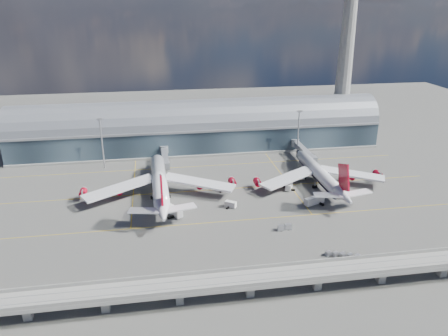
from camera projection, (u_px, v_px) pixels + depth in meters
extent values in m
plane|color=#474744|center=(220.00, 210.00, 175.22)|extent=(500.00, 500.00, 0.00)
cube|color=gold|center=(224.00, 221.00, 166.02)|extent=(200.00, 0.25, 0.01)
cube|color=gold|center=(213.00, 190.00, 193.61)|extent=(200.00, 0.25, 0.01)
cube|color=gold|center=(205.00, 166.00, 221.20)|extent=(200.00, 0.25, 0.01)
cube|color=gold|center=(134.00, 186.00, 197.53)|extent=(0.25, 80.00, 0.01)
cube|color=gold|center=(283.00, 176.00, 208.09)|extent=(0.25, 80.00, 0.01)
cube|color=#1F2B35|center=(199.00, 137.00, 244.42)|extent=(200.00, 28.00, 14.00)
cylinder|color=slate|center=(199.00, 125.00, 241.88)|extent=(200.00, 28.00, 28.00)
cube|color=gray|center=(201.00, 132.00, 229.00)|extent=(200.00, 1.00, 1.20)
cube|color=gray|center=(199.00, 147.00, 246.74)|extent=(200.00, 30.00, 1.20)
cube|color=gray|center=(338.00, 132.00, 262.92)|extent=(18.00, 18.00, 8.00)
cone|color=gray|center=(345.00, 63.00, 248.06)|extent=(10.00, 10.00, 90.00)
cube|color=gray|center=(250.00, 279.00, 122.64)|extent=(220.00, 8.50, 1.20)
cube|color=gray|center=(254.00, 285.00, 118.57)|extent=(220.00, 0.40, 1.20)
cube|color=gray|center=(247.00, 268.00, 125.92)|extent=(220.00, 0.40, 1.20)
cube|color=gray|center=(251.00, 281.00, 121.03)|extent=(220.00, 0.12, 0.12)
cube|color=gray|center=(249.00, 274.00, 123.79)|extent=(220.00, 0.12, 0.12)
cube|color=gray|center=(27.00, 311.00, 114.68)|extent=(2.20, 2.20, 5.00)
cube|color=gray|center=(105.00, 303.00, 117.70)|extent=(2.20, 2.20, 5.00)
cube|color=gray|center=(179.00, 295.00, 120.71)|extent=(2.20, 2.20, 5.00)
cube|color=gray|center=(250.00, 288.00, 123.73)|extent=(2.20, 2.20, 5.00)
cube|color=gray|center=(317.00, 281.00, 126.75)|extent=(2.20, 2.20, 5.00)
cube|color=gray|center=(381.00, 275.00, 129.76)|extent=(2.20, 2.20, 5.00)
cube|color=gray|center=(442.00, 269.00, 132.78)|extent=(2.20, 2.20, 5.00)
cylinder|color=gray|center=(102.00, 144.00, 213.73)|extent=(0.70, 0.70, 25.00)
cube|color=gray|center=(100.00, 119.00, 209.12)|extent=(3.00, 0.40, 1.00)
cylinder|color=gray|center=(298.00, 135.00, 228.81)|extent=(0.70, 0.70, 25.00)
cube|color=gray|center=(300.00, 111.00, 224.21)|extent=(3.00, 0.40, 1.00)
cylinder|color=white|center=(159.00, 182.00, 186.64)|extent=(7.14, 52.35, 6.31)
cone|color=white|center=(157.00, 159.00, 213.32)|extent=(6.43, 7.98, 6.31)
cone|color=white|center=(163.00, 213.00, 157.88)|extent=(6.49, 11.92, 6.31)
cube|color=#AA071D|center=(161.00, 190.00, 157.77)|extent=(0.88, 11.79, 13.05)
cube|color=white|center=(120.00, 188.00, 182.39)|extent=(31.61, 22.26, 2.55)
cube|color=white|center=(198.00, 182.00, 187.85)|extent=(31.87, 21.48, 2.55)
cylinder|color=#AA071D|center=(119.00, 190.00, 184.74)|extent=(3.23, 4.98, 3.15)
cylinder|color=#AA071D|center=(83.00, 192.00, 182.31)|extent=(3.23, 4.98, 3.15)
cylinder|color=#AA071D|center=(199.00, 184.00, 190.40)|extent=(3.23, 4.98, 3.15)
cylinder|color=#AA071D|center=(232.00, 182.00, 192.83)|extent=(3.23, 4.98, 3.15)
cylinder|color=gray|center=(158.00, 176.00, 205.22)|extent=(0.49, 0.49, 2.96)
cylinder|color=gray|center=(153.00, 196.00, 184.19)|extent=(0.59, 0.59, 2.96)
cylinder|color=gray|center=(168.00, 195.00, 185.23)|extent=(0.59, 0.59, 2.96)
cylinder|color=black|center=(153.00, 198.00, 184.53)|extent=(2.19, 1.51, 1.48)
cylinder|color=black|center=(168.00, 197.00, 185.57)|extent=(2.19, 1.51, 1.48)
cylinder|color=white|center=(319.00, 173.00, 197.47)|extent=(5.72, 46.05, 5.52)
cone|color=white|center=(300.00, 154.00, 221.24)|extent=(5.55, 7.64, 5.52)
cone|color=white|center=(345.00, 197.00, 171.67)|extent=(5.57, 11.44, 5.52)
cube|color=#AA071D|center=(344.00, 177.00, 171.67)|extent=(0.72, 11.38, 12.60)
cube|color=white|center=(288.00, 178.00, 193.69)|extent=(28.89, 20.29, 2.36)
cube|color=white|center=(352.00, 174.00, 198.30)|extent=(28.95, 20.11, 2.36)
cylinder|color=black|center=(319.00, 176.00, 198.02)|extent=(4.87, 41.32, 4.69)
cylinder|color=#AA071D|center=(286.00, 180.00, 195.97)|extent=(3.07, 4.77, 3.05)
cylinder|color=#AA071D|center=(257.00, 182.00, 193.92)|extent=(3.07, 4.77, 3.05)
cylinder|color=#AA071D|center=(350.00, 176.00, 200.76)|extent=(3.07, 4.77, 3.05)
cylinder|color=#AA071D|center=(377.00, 174.00, 202.81)|extent=(3.07, 4.77, 3.05)
cylinder|color=gray|center=(306.00, 168.00, 213.90)|extent=(0.48, 0.48, 2.86)
cylinder|color=gray|center=(315.00, 185.00, 195.02)|extent=(0.57, 0.57, 2.86)
cylinder|color=gray|center=(328.00, 184.00, 195.96)|extent=(0.57, 0.57, 2.86)
cylinder|color=black|center=(315.00, 187.00, 195.35)|extent=(2.10, 1.44, 1.43)
cylinder|color=black|center=(328.00, 186.00, 196.29)|extent=(2.10, 1.44, 1.43)
cube|color=gray|center=(165.00, 157.00, 218.15)|extent=(3.00, 24.00, 3.00)
cube|color=gray|center=(166.00, 166.00, 207.11)|extent=(3.60, 3.60, 3.40)
cylinder|color=gray|center=(164.00, 149.00, 229.19)|extent=(4.40, 4.40, 4.00)
cylinder|color=gray|center=(166.00, 172.00, 208.38)|extent=(0.50, 0.50, 3.40)
cylinder|color=black|center=(166.00, 175.00, 208.87)|extent=(1.40, 0.80, 0.80)
cube|color=gray|center=(303.00, 151.00, 227.11)|extent=(3.00, 28.00, 3.00)
cube|color=gray|center=(313.00, 160.00, 214.24)|extent=(3.60, 3.60, 3.40)
cylinder|color=gray|center=(295.00, 143.00, 239.99)|extent=(4.40, 4.40, 4.00)
cylinder|color=gray|center=(312.00, 167.00, 215.51)|extent=(0.50, 0.50, 3.40)
cylinder|color=black|center=(312.00, 169.00, 216.00)|extent=(1.40, 0.80, 0.80)
cube|color=silver|center=(174.00, 211.00, 170.04)|extent=(6.47, 8.21, 2.98)
cylinder|color=black|center=(178.00, 211.00, 172.73)|extent=(2.98, 2.39, 1.03)
cylinder|color=black|center=(171.00, 217.00, 168.31)|extent=(2.98, 2.39, 1.03)
cube|color=silver|center=(231.00, 204.00, 176.78)|extent=(4.94, 4.32, 2.37)
cylinder|color=black|center=(233.00, 205.00, 178.11)|extent=(1.97, 2.34, 0.82)
cylinder|color=black|center=(228.00, 208.00, 176.22)|extent=(1.97, 2.34, 0.82)
cube|color=silver|center=(314.00, 200.00, 179.23)|extent=(9.23, 5.62, 2.90)
cylinder|color=black|center=(321.00, 204.00, 179.14)|extent=(1.95, 2.96, 1.00)
cylinder|color=black|center=(307.00, 203.00, 180.25)|extent=(1.95, 2.96, 1.00)
cube|color=silver|center=(289.00, 186.00, 193.51)|extent=(4.90, 6.57, 2.67)
cylinder|color=black|center=(286.00, 187.00, 195.42)|extent=(2.71, 1.99, 0.92)
cylinder|color=black|center=(292.00, 190.00, 192.46)|extent=(2.71, 1.99, 0.92)
cube|color=silver|center=(301.00, 175.00, 205.64)|extent=(3.40, 5.89, 2.89)
cylinder|color=black|center=(299.00, 176.00, 207.67)|extent=(2.90, 1.43, 1.00)
cylinder|color=black|center=(303.00, 178.00, 204.53)|extent=(2.90, 1.43, 1.00)
cube|color=silver|center=(225.00, 187.00, 192.19)|extent=(7.02, 4.69, 2.84)
cylinder|color=black|center=(229.00, 189.00, 193.64)|extent=(1.89, 2.90, 0.98)
cylinder|color=black|center=(221.00, 190.00, 191.67)|extent=(1.89, 2.90, 0.98)
cube|color=gray|center=(281.00, 230.00, 159.60)|extent=(2.88, 2.10, 0.33)
cube|color=#B0B0B5|center=(281.00, 227.00, 159.28)|extent=(2.42, 1.94, 1.67)
cube|color=gray|center=(288.00, 229.00, 160.37)|extent=(2.88, 2.10, 0.33)
cube|color=#B0B0B5|center=(288.00, 226.00, 160.05)|extent=(2.42, 1.94, 1.67)
cube|color=gray|center=(328.00, 255.00, 143.96)|extent=(2.47, 2.07, 0.26)
cube|color=#B0B0B5|center=(329.00, 253.00, 143.71)|extent=(2.11, 1.86, 1.31)
cube|color=gray|center=(335.00, 256.00, 143.53)|extent=(2.47, 2.07, 0.26)
cube|color=#B0B0B5|center=(336.00, 254.00, 143.27)|extent=(2.11, 1.86, 1.31)
cube|color=gray|center=(343.00, 257.00, 143.09)|extent=(2.47, 2.07, 0.26)
cube|color=#B0B0B5|center=(343.00, 255.00, 142.83)|extent=(2.11, 1.86, 1.31)
cube|color=gray|center=(350.00, 257.00, 142.65)|extent=(2.47, 2.07, 0.26)
cube|color=#B0B0B5|center=(350.00, 255.00, 142.39)|extent=(2.11, 1.86, 1.31)
cube|color=gray|center=(357.00, 258.00, 142.21)|extent=(2.47, 2.07, 0.26)
cube|color=#B0B0B5|center=(357.00, 256.00, 141.96)|extent=(2.11, 1.86, 1.31)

